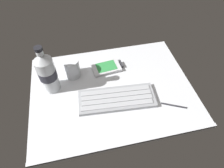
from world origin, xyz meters
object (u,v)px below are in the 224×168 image
at_px(keyboard, 117,99).
at_px(handheld_device, 108,67).
at_px(water_bottle, 47,72).
at_px(juice_cup, 72,69).
at_px(stylus_pen, 174,105).

bearing_deg(keyboard, handheld_device, 89.98).
bearing_deg(water_bottle, juice_cup, 30.46).
bearing_deg(keyboard, juice_cup, 132.61).
bearing_deg(handheld_device, juice_cup, -177.38).
height_order(juice_cup, stylus_pen, juice_cup).
height_order(handheld_device, juice_cup, juice_cup).
bearing_deg(water_bottle, handheld_device, 13.73).
distance_m(handheld_device, water_bottle, 0.26).
relative_size(water_bottle, stylus_pen, 2.19).
xyz_separation_m(handheld_device, stylus_pen, (0.20, -0.24, -0.00)).
xyz_separation_m(keyboard, stylus_pen, (0.20, -0.07, -0.00)).
bearing_deg(handheld_device, stylus_pen, -50.27).
bearing_deg(keyboard, stylus_pen, -19.54).
distance_m(keyboard, handheld_device, 0.17).
bearing_deg(juice_cup, water_bottle, -149.54).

